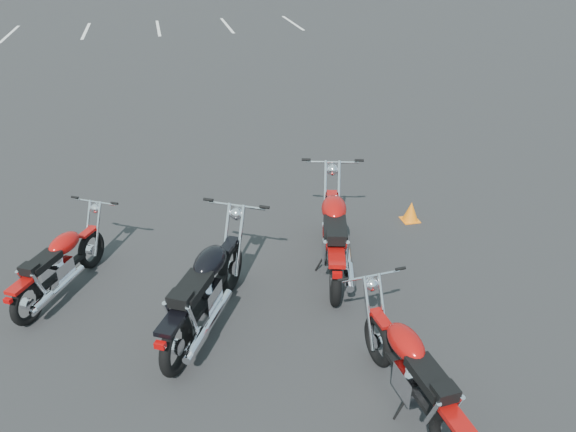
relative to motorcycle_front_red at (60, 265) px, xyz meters
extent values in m
plane|color=black|center=(2.75, -0.43, -0.41)|extent=(120.00, 120.00, 0.00)
torus|color=black|center=(0.31, 0.55, -0.15)|extent=(0.35, 0.50, 0.52)
cylinder|color=silver|center=(0.31, 0.55, -0.15)|extent=(0.15, 0.16, 0.14)
torus|color=black|center=(-0.32, -0.53, -0.15)|extent=(0.35, 0.50, 0.52)
cylinder|color=silver|center=(-0.32, -0.53, -0.15)|extent=(0.15, 0.16, 0.14)
cube|color=black|center=(0.00, 0.01, -0.12)|extent=(0.54, 0.83, 0.05)
cube|color=silver|center=(-0.03, -0.03, -0.06)|extent=(0.38, 0.41, 0.26)
cylinder|color=silver|center=(-0.03, -0.03, 0.09)|extent=(0.26, 0.28, 0.23)
ellipsoid|color=#A10C09|center=(0.08, 0.15, 0.22)|extent=(0.48, 0.57, 0.22)
cube|color=black|center=(-0.14, -0.22, 0.20)|extent=(0.44, 0.53, 0.09)
cube|color=black|center=(-0.25, -0.40, 0.23)|extent=(0.24, 0.23, 0.10)
cube|color=#A10C09|center=(-0.33, -0.55, 0.12)|extent=(0.32, 0.39, 0.04)
cube|color=#A10C09|center=(0.31, 0.55, 0.12)|extent=(0.25, 0.31, 0.03)
cylinder|color=silver|center=(-0.17, -0.47, 0.07)|extent=(0.12, 0.16, 0.34)
cylinder|color=silver|center=(-0.35, -0.37, 0.07)|extent=(0.12, 0.16, 0.34)
cylinder|color=silver|center=(-0.02, -0.29, -0.17)|extent=(0.55, 0.87, 0.11)
cylinder|color=silver|center=(-0.16, -0.53, -0.15)|extent=(0.25, 0.32, 0.11)
cylinder|color=silver|center=(0.43, 0.61, 0.13)|extent=(0.21, 0.32, 0.69)
cylinder|color=silver|center=(0.30, 0.68, 0.13)|extent=(0.21, 0.32, 0.69)
sphere|color=silver|center=(0.44, 0.76, 0.35)|extent=(0.19, 0.19, 0.14)
cylinder|color=silver|center=(0.45, 0.78, 0.44)|extent=(0.54, 0.33, 0.03)
cylinder|color=black|center=(0.70, 0.61, 0.48)|extent=(0.11, 0.08, 0.03)
cylinder|color=black|center=(0.17, 0.92, 0.48)|extent=(0.11, 0.08, 0.03)
cylinder|color=black|center=(-0.15, 0.00, -0.28)|extent=(0.13, 0.09, 0.26)
cube|color=#990505|center=(-0.45, -0.74, 0.07)|extent=(0.10, 0.09, 0.05)
torus|color=black|center=(2.07, -0.40, -0.09)|extent=(0.41, 0.61, 0.64)
cylinder|color=silver|center=(2.07, -0.40, -0.09)|extent=(0.18, 0.20, 0.17)
torus|color=black|center=(1.32, -1.74, -0.09)|extent=(0.41, 0.61, 0.64)
cylinder|color=silver|center=(1.32, -1.74, -0.09)|extent=(0.18, 0.20, 0.17)
cube|color=black|center=(1.69, -1.07, -0.05)|extent=(0.63, 1.02, 0.06)
cube|color=silver|center=(1.67, -1.12, 0.01)|extent=(0.46, 0.50, 0.32)
cylinder|color=silver|center=(1.67, -1.12, 0.20)|extent=(0.31, 0.33, 0.28)
ellipsoid|color=black|center=(1.79, -0.91, 0.35)|extent=(0.58, 0.69, 0.27)
cube|color=black|center=(1.54, -1.35, 0.33)|extent=(0.52, 0.64, 0.11)
cube|color=black|center=(1.41, -1.58, 0.37)|extent=(0.30, 0.28, 0.13)
cube|color=black|center=(1.31, -1.76, 0.24)|extent=(0.38, 0.48, 0.05)
cube|color=black|center=(2.07, -0.40, 0.24)|extent=(0.30, 0.38, 0.04)
cylinder|color=silver|center=(1.51, -1.67, 0.17)|extent=(0.14, 0.20, 0.42)
cylinder|color=silver|center=(1.28, -1.54, 0.17)|extent=(0.14, 0.20, 0.42)
cylinder|color=silver|center=(1.69, -1.43, -0.11)|extent=(0.65, 1.07, 0.14)
cylinder|color=silver|center=(1.52, -1.73, -0.09)|extent=(0.29, 0.39, 0.14)
cylinder|color=silver|center=(2.21, -0.34, 0.25)|extent=(0.25, 0.39, 0.84)
cylinder|color=silver|center=(2.05, -0.24, 0.25)|extent=(0.25, 0.39, 0.84)
sphere|color=silver|center=(2.21, -0.14, 0.52)|extent=(0.23, 0.23, 0.17)
cylinder|color=silver|center=(2.22, -0.12, 0.63)|extent=(0.66, 0.39, 0.03)
cylinder|color=black|center=(2.54, -0.32, 0.67)|extent=(0.13, 0.10, 0.04)
cylinder|color=black|center=(1.89, 0.04, 0.67)|extent=(0.13, 0.10, 0.04)
cylinder|color=black|center=(1.51, -1.09, -0.25)|extent=(0.16, 0.10, 0.32)
cube|color=#990505|center=(1.17, -2.00, 0.17)|extent=(0.12, 0.11, 0.06)
torus|color=black|center=(3.69, 0.55, -0.08)|extent=(0.29, 0.67, 0.66)
cylinder|color=silver|center=(3.69, 0.55, -0.08)|extent=(0.15, 0.20, 0.18)
torus|color=black|center=(3.27, -0.98, -0.08)|extent=(0.29, 0.67, 0.66)
cylinder|color=silver|center=(3.27, -0.98, -0.08)|extent=(0.15, 0.20, 0.18)
cube|color=black|center=(3.48, -0.22, -0.04)|extent=(0.41, 1.14, 0.07)
cube|color=silver|center=(3.47, -0.27, 0.03)|extent=(0.41, 0.48, 0.33)
cylinder|color=silver|center=(3.47, -0.27, 0.22)|extent=(0.28, 0.32, 0.29)
ellipsoid|color=#A10C09|center=(3.53, -0.03, 0.38)|extent=(0.49, 0.70, 0.28)
cube|color=black|center=(3.39, -0.53, 0.36)|extent=(0.44, 0.66, 0.11)
cube|color=black|center=(3.32, -0.80, 0.40)|extent=(0.28, 0.25, 0.13)
cube|color=#A10C09|center=(3.26, -1.00, 0.26)|extent=(0.31, 0.50, 0.05)
cube|color=#A10C09|center=(3.69, 0.55, 0.26)|extent=(0.24, 0.40, 0.04)
cylinder|color=silver|center=(3.44, -0.86, 0.19)|extent=(0.11, 0.21, 0.43)
cylinder|color=silver|center=(3.19, -0.79, 0.19)|extent=(0.11, 0.21, 0.43)
cylinder|color=silver|center=(3.56, -0.58, -0.10)|extent=(0.42, 1.19, 0.14)
cylinder|color=silver|center=(3.47, -0.92, -0.08)|extent=(0.23, 0.41, 0.14)
cylinder|color=silver|center=(3.82, 0.65, 0.27)|extent=(0.16, 0.43, 0.86)
cylinder|color=silver|center=(3.63, 0.70, 0.27)|extent=(0.16, 0.43, 0.86)
sphere|color=silver|center=(3.78, 0.85, 0.55)|extent=(0.22, 0.22, 0.18)
cylinder|color=silver|center=(3.78, 0.87, 0.66)|extent=(0.75, 0.24, 0.03)
cylinder|color=black|center=(4.14, 0.74, 0.71)|extent=(0.14, 0.07, 0.04)
cylinder|color=black|center=(3.41, 0.95, 0.71)|extent=(0.14, 0.07, 0.04)
cylinder|color=black|center=(3.30, -0.28, -0.25)|extent=(0.17, 0.07, 0.33)
cube|color=#990505|center=(3.19, -1.28, 0.19)|extent=(0.12, 0.09, 0.07)
torus|color=black|center=(3.39, -2.10, -0.13)|extent=(0.15, 0.57, 0.56)
cylinder|color=silver|center=(3.39, -2.10, -0.13)|extent=(0.11, 0.16, 0.15)
cube|color=black|center=(3.45, -2.77, -0.09)|extent=(0.17, 0.99, 0.06)
cube|color=silver|center=(3.45, -2.82, -0.04)|extent=(0.29, 0.38, 0.28)
cylinder|color=silver|center=(3.45, -2.82, 0.13)|extent=(0.21, 0.25, 0.25)
ellipsoid|color=#A10C09|center=(3.43, -2.61, 0.26)|extent=(0.33, 0.56, 0.24)
cube|color=black|center=(3.47, -3.05, 0.24)|extent=(0.28, 0.53, 0.09)
cube|color=black|center=(3.49, -3.29, 0.28)|extent=(0.22, 0.18, 0.11)
cube|color=#A10C09|center=(3.50, -3.47, 0.16)|extent=(0.20, 0.41, 0.05)
cube|color=#A10C09|center=(3.39, -2.10, 0.16)|extent=(0.15, 0.33, 0.04)
cylinder|color=silver|center=(3.60, -3.30, 0.10)|extent=(0.06, 0.18, 0.37)
cylinder|color=silver|center=(3.38, -3.32, 0.10)|extent=(0.06, 0.18, 0.37)
cylinder|color=silver|center=(3.62, -3.04, -0.15)|extent=(0.17, 1.04, 0.12)
cylinder|color=silver|center=(3.64, -3.34, -0.13)|extent=(0.14, 0.34, 0.12)
cylinder|color=silver|center=(3.47, -1.98, 0.17)|extent=(0.07, 0.38, 0.74)
cylinder|color=silver|center=(3.30, -1.99, 0.17)|extent=(0.07, 0.38, 0.74)
sphere|color=silver|center=(3.37, -1.84, 0.41)|extent=(0.16, 0.16, 0.15)
cylinder|color=silver|center=(3.37, -1.82, 0.51)|extent=(0.66, 0.08, 0.03)
cylinder|color=black|center=(3.70, -1.81, 0.54)|extent=(0.11, 0.04, 0.03)
cylinder|color=black|center=(3.05, -1.86, 0.54)|extent=(0.11, 0.04, 0.03)
cylinder|color=black|center=(3.33, -2.88, -0.27)|extent=(0.15, 0.03, 0.28)
cone|color=orange|center=(5.07, 0.78, -0.25)|extent=(0.24, 0.24, 0.30)
cube|color=orange|center=(5.07, 0.78, -0.41)|extent=(0.26, 0.26, 0.01)
cube|color=silver|center=(-4.25, 19.57, -0.41)|extent=(0.12, 4.00, 0.01)
cube|color=silver|center=(-1.25, 19.57, -0.41)|extent=(0.12, 4.00, 0.01)
cube|color=silver|center=(1.75, 19.57, -0.41)|extent=(0.12, 4.00, 0.01)
cube|color=silver|center=(4.75, 19.57, -0.41)|extent=(0.12, 4.00, 0.01)
cube|color=silver|center=(7.75, 19.57, -0.41)|extent=(0.12, 4.00, 0.01)
camera|label=1|loc=(1.41, -6.34, 3.80)|focal=35.00mm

